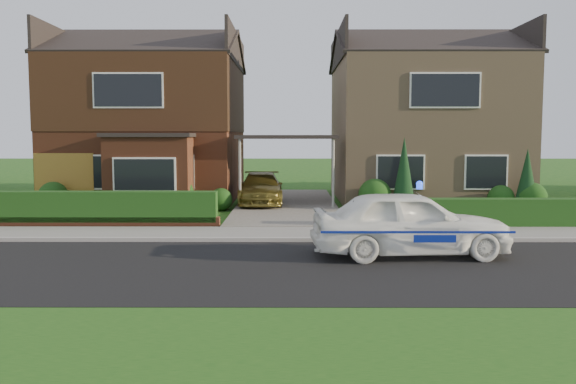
{
  "coord_description": "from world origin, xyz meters",
  "views": [
    {
      "loc": [
        0.13,
        -12.53,
        2.76
      ],
      "look_at": [
        0.08,
        3.5,
        1.27
      ],
      "focal_mm": 38.0,
      "sensor_mm": 36.0,
      "label": 1
    }
  ],
  "objects": [
    {
      "name": "shrub_left_near",
      "position": [
        -2.4,
        9.6,
        0.42
      ],
      "size": [
        0.84,
        0.84,
        0.84
      ],
      "primitive_type": "sphere",
      "color": "#163310",
      "rests_on": "ground"
    },
    {
      "name": "shrub_left_far",
      "position": [
        -8.5,
        9.5,
        0.54
      ],
      "size": [
        1.08,
        1.08,
        1.08
      ],
      "primitive_type": "sphere",
      "color": "#163310",
      "rests_on": "ground"
    },
    {
      "name": "road",
      "position": [
        0.0,
        0.0,
        0.0
      ],
      "size": [
        60.0,
        6.0,
        0.02
      ],
      "primitive_type": "cube",
      "color": "black",
      "rests_on": "ground"
    },
    {
      "name": "grass_verge",
      "position": [
        0.0,
        -5.0,
        0.0
      ],
      "size": [
        60.0,
        4.0,
        0.01
      ],
      "primitive_type": "cube",
      "color": "#164713",
      "rests_on": "ground"
    },
    {
      "name": "potted_plant_c",
      "position": [
        -7.49,
        6.77,
        0.39
      ],
      "size": [
        0.47,
        0.47,
        0.78
      ],
      "primitive_type": "imported",
      "rotation": [
        0.0,
        0.0,
        1.5
      ],
      "color": "gray",
      "rests_on": "ground"
    },
    {
      "name": "sidewalk",
      "position": [
        0.0,
        4.1,
        0.05
      ],
      "size": [
        60.0,
        2.0,
        0.1
      ],
      "primitive_type": "cube",
      "color": "slate",
      "rests_on": "ground"
    },
    {
      "name": "potted_plant_b",
      "position": [
        -3.52,
        6.07,
        0.41
      ],
      "size": [
        0.58,
        0.56,
        0.83
      ],
      "primitive_type": "imported",
      "rotation": [
        0.0,
        0.0,
        0.96
      ],
      "color": "gray",
      "rests_on": "ground"
    },
    {
      "name": "shrub_right_near",
      "position": [
        3.2,
        9.4,
        0.6
      ],
      "size": [
        1.2,
        1.2,
        1.2
      ],
      "primitive_type": "sphere",
      "color": "#163310",
      "rests_on": "ground"
    },
    {
      "name": "police_car",
      "position": [
        2.85,
        1.2,
        0.76
      ],
      "size": [
        4.1,
        4.58,
        1.68
      ],
      "rotation": [
        0.0,
        0.0,
        1.65
      ],
      "color": "white",
      "rests_on": "ground"
    },
    {
      "name": "dwarf_wall",
      "position": [
        -5.8,
        5.3,
        0.18
      ],
      "size": [
        7.7,
        0.25,
        0.36
      ],
      "primitive_type": "cube",
      "color": "brown",
      "rests_on": "ground"
    },
    {
      "name": "hedge_right",
      "position": [
        5.8,
        5.35,
        0.0
      ],
      "size": [
        7.5,
        0.55,
        0.8
      ],
      "primitive_type": "cube",
      "color": "#163310",
      "rests_on": "ground"
    },
    {
      "name": "conifer_b",
      "position": [
        8.6,
        9.2,
        1.1
      ],
      "size": [
        0.9,
        0.9,
        2.2
      ],
      "primitive_type": "cone",
      "color": "black",
      "rests_on": "ground"
    },
    {
      "name": "potted_plant_a",
      "position": [
        -4.23,
        6.88,
        0.36
      ],
      "size": [
        0.39,
        0.28,
        0.71
      ],
      "primitive_type": "imported",
      "rotation": [
        0.0,
        0.0,
        -0.07
      ],
      "color": "gray",
      "rests_on": "ground"
    },
    {
      "name": "garage_door",
      "position": [
        -8.25,
        9.96,
        1.05
      ],
      "size": [
        2.2,
        0.1,
        2.1
      ],
      "primitive_type": "cube",
      "color": "brown",
      "rests_on": "ground"
    },
    {
      "name": "shrub_left_mid",
      "position": [
        -4.0,
        9.3,
        0.66
      ],
      "size": [
        1.32,
        1.32,
        1.32
      ],
      "primitive_type": "sphere",
      "color": "#163310",
      "rests_on": "ground"
    },
    {
      "name": "shrub_right_mid",
      "position": [
        7.8,
        9.5,
        0.48
      ],
      "size": [
        0.96,
        0.96,
        0.96
      ],
      "primitive_type": "sphere",
      "color": "#163310",
      "rests_on": "ground"
    },
    {
      "name": "shrub_right_far",
      "position": [
        8.8,
        9.2,
        0.54
      ],
      "size": [
        1.08,
        1.08,
        1.08
      ],
      "primitive_type": "sphere",
      "color": "#163310",
      "rests_on": "ground"
    },
    {
      "name": "carport_link",
      "position": [
        0.0,
        10.95,
        2.66
      ],
      "size": [
        3.8,
        3.0,
        2.77
      ],
      "color": "black",
      "rests_on": "ground"
    },
    {
      "name": "kerb",
      "position": [
        0.0,
        3.05,
        0.06
      ],
      "size": [
        60.0,
        0.16,
        0.12
      ],
      "primitive_type": "cube",
      "color": "#9E9993",
      "rests_on": "ground"
    },
    {
      "name": "driveway_car",
      "position": [
        -1.0,
        10.94,
        0.71
      ],
      "size": [
        1.76,
        4.12,
        1.18
      ],
      "primitive_type": "imported",
      "rotation": [
        0.0,
        0.0,
        0.03
      ],
      "color": "olive",
      "rests_on": "driveway"
    },
    {
      "name": "house_right",
      "position": [
        5.8,
        13.99,
        3.66
      ],
      "size": [
        7.5,
        8.06,
        7.25
      ],
      "color": "#9A7D5E",
      "rests_on": "ground"
    },
    {
      "name": "house_left",
      "position": [
        -5.78,
        13.9,
        3.81
      ],
      "size": [
        7.5,
        9.53,
        7.25
      ],
      "color": "brown",
      "rests_on": "ground"
    },
    {
      "name": "conifer_a",
      "position": [
        4.2,
        9.2,
        1.3
      ],
      "size": [
        0.9,
        0.9,
        2.6
      ],
      "primitive_type": "cone",
      "color": "black",
      "rests_on": "ground"
    },
    {
      "name": "ground",
      "position": [
        0.0,
        0.0,
        0.0
      ],
      "size": [
        120.0,
        120.0,
        0.0
      ],
      "primitive_type": "plane",
      "color": "#164713",
      "rests_on": "ground"
    },
    {
      "name": "driveway",
      "position": [
        0.0,
        11.0,
        0.06
      ],
      "size": [
        3.8,
        12.0,
        0.12
      ],
      "primitive_type": "cube",
      "color": "#666059",
      "rests_on": "ground"
    },
    {
      "name": "hedge_left",
      "position": [
        -5.8,
        5.45,
        0.0
      ],
      "size": [
        7.5,
        0.55,
        0.9
      ],
      "primitive_type": "cube",
      "color": "#163310",
      "rests_on": "ground"
    }
  ]
}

